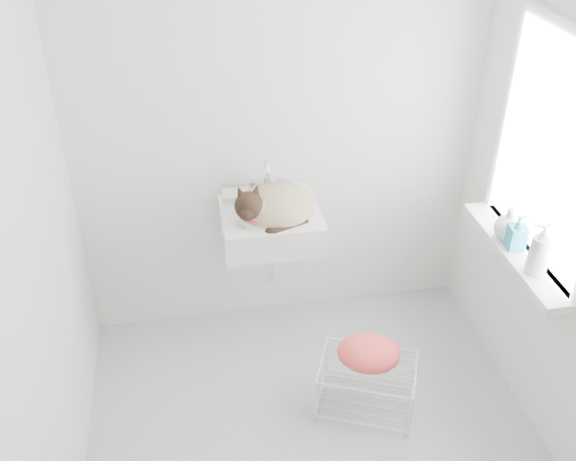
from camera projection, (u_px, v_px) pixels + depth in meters
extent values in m
cube|color=#A8A9AA|center=(313.00, 432.00, 3.24)|extent=(2.20, 2.00, 0.02)
cube|color=white|center=(279.00, 119.00, 3.39)|extent=(2.20, 0.02, 2.50)
cube|color=white|center=(29.00, 246.00, 2.40)|extent=(0.02, 2.00, 2.50)
cube|color=white|center=(554.00, 152.00, 2.83)|extent=(0.01, 0.80, 1.00)
cube|color=white|center=(551.00, 152.00, 2.83)|extent=(0.04, 0.90, 1.10)
cube|color=white|center=(516.00, 252.00, 3.11)|extent=(0.16, 0.88, 0.04)
cube|color=white|center=(270.00, 212.00, 3.38)|extent=(0.51, 0.45, 0.21)
ellipsoid|color=tan|center=(276.00, 207.00, 3.36)|extent=(0.43, 0.38, 0.21)
sphere|color=black|center=(247.00, 200.00, 3.23)|extent=(0.16, 0.16, 0.15)
torus|color=red|center=(251.00, 208.00, 3.25)|extent=(0.14, 0.14, 0.06)
cube|color=silver|center=(366.00, 384.00, 3.31)|extent=(0.56, 0.49, 0.28)
ellipsoid|color=#C85D00|center=(368.00, 358.00, 3.24)|extent=(0.37, 0.31, 0.13)
imported|color=white|center=(534.00, 272.00, 2.94)|extent=(0.09, 0.09, 0.22)
imported|color=teal|center=(514.00, 248.00, 3.10)|extent=(0.09, 0.09, 0.18)
imported|color=silver|center=(505.00, 238.00, 3.17)|extent=(0.18, 0.18, 0.17)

